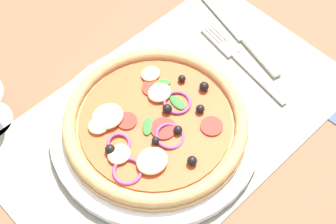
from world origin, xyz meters
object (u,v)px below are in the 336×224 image
(pizza, at_px, (154,122))
(knife, at_px, (238,31))
(fork, at_px, (239,59))
(plate, at_px, (155,128))

(pizza, relative_size, knife, 1.25)
(fork, bearing_deg, pizza, 99.73)
(plate, distance_m, knife, 0.22)
(fork, bearing_deg, knife, -39.05)
(pizza, bearing_deg, knife, 11.13)
(fork, bearing_deg, plate, 99.78)
(knife, bearing_deg, fork, 146.38)
(plate, height_order, knife, plate)
(pizza, distance_m, knife, 0.22)
(pizza, height_order, knife, pizza)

